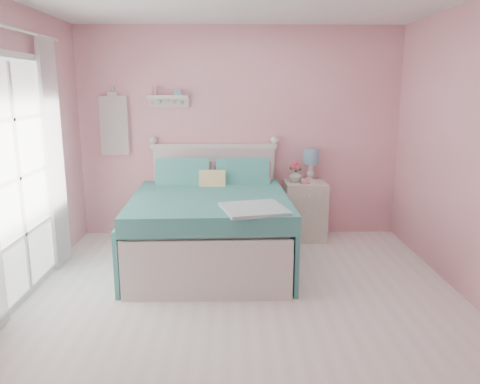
{
  "coord_description": "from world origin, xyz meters",
  "views": [
    {
      "loc": [
        -0.1,
        -3.64,
        1.85
      ],
      "look_at": [
        -0.01,
        1.2,
        0.77
      ],
      "focal_mm": 35.0,
      "sensor_mm": 36.0,
      "label": 1
    }
  ],
  "objects_px": {
    "bed": "(211,225)",
    "table_lamp": "(311,159)",
    "teacup": "(305,181)",
    "vase": "(295,175)",
    "nightstand": "(305,210)"
  },
  "relations": [
    {
      "from": "bed",
      "to": "table_lamp",
      "type": "xyz_separation_m",
      "value": [
        1.2,
        0.84,
        0.6
      ]
    },
    {
      "from": "teacup",
      "to": "vase",
      "type": "bearing_deg",
      "value": 127.83
    },
    {
      "from": "nightstand",
      "to": "teacup",
      "type": "height_order",
      "value": "teacup"
    },
    {
      "from": "nightstand",
      "to": "table_lamp",
      "type": "bearing_deg",
      "value": 50.94
    },
    {
      "from": "table_lamp",
      "to": "teacup",
      "type": "bearing_deg",
      "value": -114.89
    },
    {
      "from": "vase",
      "to": "nightstand",
      "type": "bearing_deg",
      "value": -5.64
    },
    {
      "from": "teacup",
      "to": "bed",
      "type": "bearing_deg",
      "value": -150.13
    },
    {
      "from": "teacup",
      "to": "nightstand",
      "type": "bearing_deg",
      "value": 77.7
    },
    {
      "from": "table_lamp",
      "to": "teacup",
      "type": "distance_m",
      "value": 0.33
    },
    {
      "from": "nightstand",
      "to": "vase",
      "type": "relative_size",
      "value": 4.38
    },
    {
      "from": "table_lamp",
      "to": "vase",
      "type": "xyz_separation_m",
      "value": [
        -0.19,
        -0.07,
        -0.19
      ]
    },
    {
      "from": "bed",
      "to": "nightstand",
      "type": "height_order",
      "value": "bed"
    },
    {
      "from": "nightstand",
      "to": "vase",
      "type": "xyz_separation_m",
      "value": [
        -0.13,
        0.01,
        0.44
      ]
    },
    {
      "from": "table_lamp",
      "to": "teacup",
      "type": "relative_size",
      "value": 4.4
    },
    {
      "from": "bed",
      "to": "nightstand",
      "type": "relative_size",
      "value": 2.83
    }
  ]
}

